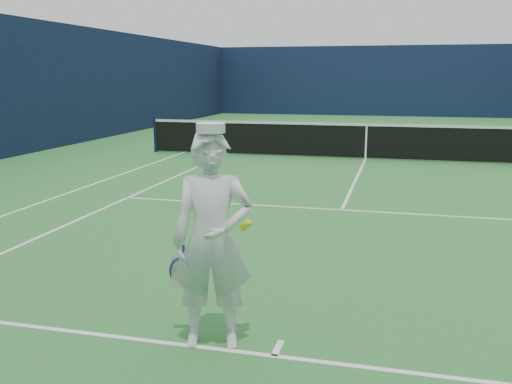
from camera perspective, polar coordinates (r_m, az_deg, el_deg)
ground at (r=16.40m, az=10.88°, el=3.24°), size 80.00×80.00×0.00m
court_markings at (r=16.40m, az=10.88°, el=3.25°), size 11.03×23.83×0.01m
windscreen_fence at (r=16.23m, az=11.16°, el=10.24°), size 20.12×36.12×4.00m
tennis_net at (r=16.33m, az=10.96°, el=5.17°), size 12.88×0.09×1.07m
tennis_player at (r=4.88m, az=-4.39°, el=-4.82°), size 0.86×0.61×1.94m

